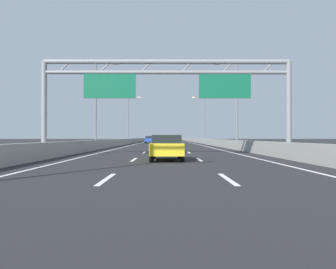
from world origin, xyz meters
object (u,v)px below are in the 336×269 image
streetlamp_left_mid (98,99)px  black_car (166,138)px  streetlamp_right_mid (235,99)px  sign_gantry (167,83)px  yellow_car (167,147)px  blue_car (150,139)px  streetlamp_right_far (203,116)px  streetlamp_left_far (129,116)px  orange_car (153,139)px

streetlamp_left_mid → black_car: size_ratio=2.18×
streetlamp_right_mid → streetlamp_left_mid: bearing=180.0°
sign_gantry → yellow_car: size_ratio=3.97×
yellow_car → sign_gantry: bearing=89.8°
sign_gantry → blue_car: size_ratio=3.67×
streetlamp_left_mid → black_car: 95.42m
sign_gantry → streetlamp_left_mid: size_ratio=1.73×
sign_gantry → streetlamp_left_mid: streetlamp_left_mid is taller
yellow_car → black_car: (-0.09, 114.46, 0.02)m
sign_gantry → streetlamp_right_mid: (7.45, 15.25, 0.58)m
streetlamp_right_far → yellow_car: bearing=-98.1°
streetlamp_left_mid → yellow_car: 21.34m
streetlamp_left_far → blue_car: (4.07, 0.32, -4.65)m
streetlamp_right_mid → black_car: 95.44m
sign_gantry → yellow_car: 5.87m
streetlamp_left_mid → blue_car: size_ratio=2.13×
streetlamp_left_mid → streetlamp_right_far: same height
streetlamp_right_mid → orange_car: (-11.09, 55.75, -4.63)m
streetlamp_right_mid → orange_car: streetlamp_right_mid is taller
sign_gantry → streetlamp_left_mid: 16.99m
streetlamp_left_far → black_car: bearing=83.2°
yellow_car → black_car: black_car is taller
streetlamp_right_mid → streetlamp_right_far: same height
streetlamp_right_far → blue_car: bearing=178.3°
streetlamp_right_far → streetlamp_left_far: bearing=180.0°
yellow_car → black_car: 114.46m
streetlamp_right_mid → yellow_car: 21.34m
streetlamp_right_mid → blue_car: size_ratio=2.13×
streetlamp_right_mid → blue_car: 35.25m
streetlamp_right_mid → black_car: streetlamp_right_mid is taller
blue_car → streetlamp_left_far: bearing=-175.5°
streetlamp_right_far → yellow_car: size_ratio=2.30×
sign_gantry → streetlamp_right_far: streetlamp_right_far is taller
sign_gantry → streetlamp_left_far: streetlamp_left_far is taller
black_car → blue_car: 61.90m
streetlamp_left_far → orange_car: 23.64m
streetlamp_right_mid → black_car: bearing=94.5°
yellow_car → blue_car: size_ratio=0.92×
black_car → orange_car: (-3.54, -39.27, 0.03)m
blue_car → orange_car: 22.54m
yellow_car → streetlamp_right_far: bearing=81.9°
sign_gantry → orange_car: sign_gantry is taller
sign_gantry → streetlamp_left_far: bearing=98.8°
streetlamp_right_mid → black_car: size_ratio=2.18×
streetlamp_left_mid → orange_car: (3.84, 55.75, -4.63)m
sign_gantry → streetlamp_left_far: size_ratio=1.73×
streetlamp_right_far → orange_car: bearing=115.9°
black_car → orange_car: orange_car is taller
streetlamp_left_far → orange_car: streetlamp_left_far is taller
sign_gantry → black_car: size_ratio=3.76×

